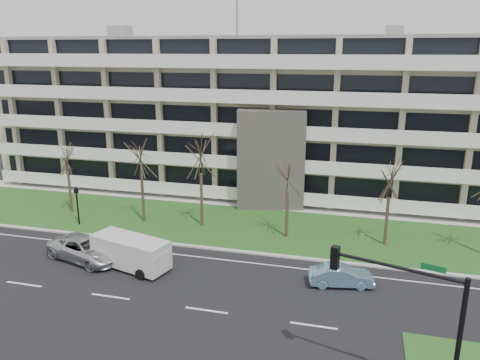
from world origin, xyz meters
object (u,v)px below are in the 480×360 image
(blue_sedan, at_px, (341,276))
(pedestrian_signal, at_px, (77,201))
(silver_pickup, at_px, (87,249))
(traffic_signal, at_px, (412,313))
(white_van, at_px, (131,250))

(blue_sedan, bearing_deg, pedestrian_signal, 65.48)
(silver_pickup, height_order, pedestrian_signal, pedestrian_signal)
(traffic_signal, height_order, pedestrian_signal, traffic_signal)
(silver_pickup, bearing_deg, pedestrian_signal, 53.49)
(blue_sedan, bearing_deg, white_van, 82.89)
(traffic_signal, distance_m, pedestrian_signal, 28.60)
(blue_sedan, relative_size, traffic_signal, 0.62)
(silver_pickup, relative_size, traffic_signal, 0.92)
(white_van, height_order, pedestrian_signal, pedestrian_signal)
(blue_sedan, xyz_separation_m, traffic_signal, (3.03, -9.32, 3.44))
(white_van, xyz_separation_m, traffic_signal, (16.70, -8.29, 2.83))
(blue_sedan, relative_size, pedestrian_signal, 1.20)
(white_van, bearing_deg, traffic_signal, -10.88)
(blue_sedan, height_order, pedestrian_signal, pedestrian_signal)
(white_van, distance_m, traffic_signal, 18.86)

